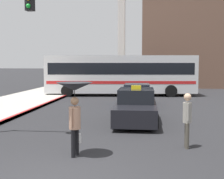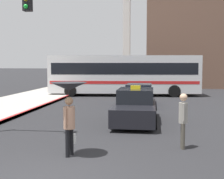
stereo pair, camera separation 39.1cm
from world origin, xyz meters
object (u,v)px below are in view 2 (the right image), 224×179
at_px(sedan_red, 139,95).
at_px(pedestrian_man, 183,116).
at_px(city_bus, 124,73).
at_px(pedestrian_with_umbrella, 69,98).
at_px(taxi, 136,107).

relative_size(sedan_red, pedestrian_man, 2.57).
xyz_separation_m(city_bus, pedestrian_with_umbrella, (0.05, -17.20, -0.14)).
height_order(city_bus, pedestrian_man, city_bus).
xyz_separation_m(taxi, sedan_red, (-0.11, 5.68, -0.05)).
bearing_deg(city_bus, pedestrian_with_umbrella, 174.82).
xyz_separation_m(sedan_red, pedestrian_with_umbrella, (-1.47, -11.19, 1.05)).
relative_size(taxi, sedan_red, 1.07).
bearing_deg(taxi, sedan_red, -88.84).
xyz_separation_m(pedestrian_with_umbrella, pedestrian_man, (3.32, 1.26, -0.67)).
distance_m(sedan_red, city_bus, 6.32).
bearing_deg(city_bus, taxi, -177.39).
bearing_deg(pedestrian_man, pedestrian_with_umbrella, -69.02).
bearing_deg(pedestrian_with_umbrella, city_bus, 16.00).
distance_m(city_bus, pedestrian_man, 16.31).
distance_m(taxi, pedestrian_man, 4.60).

